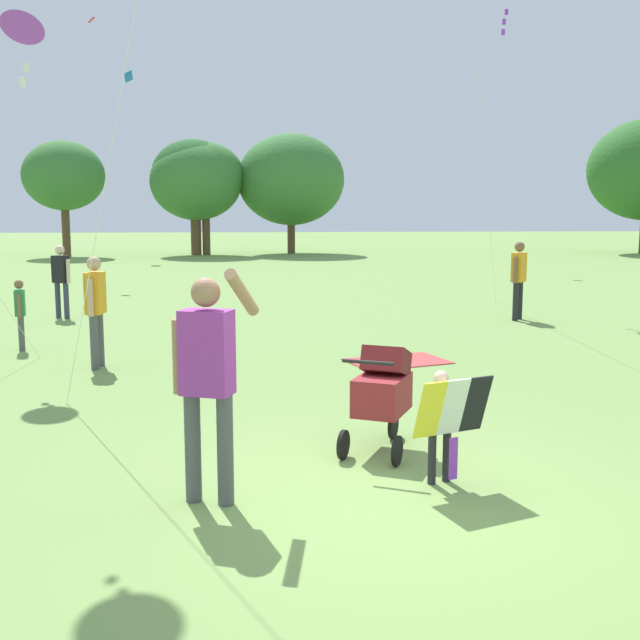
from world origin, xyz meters
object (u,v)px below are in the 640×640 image
object	(u,v)px
person_adult_flyer	(208,369)
person_couple_left	(519,274)
child_with_butterfly_kite	(443,415)
kite_orange_delta	(21,31)
person_kid_running	(20,309)
person_sitting_far	(61,275)
person_red_shirt	(96,303)
stroller	(383,389)
picnic_blanket	(397,361)

from	to	relation	value
person_adult_flyer	person_couple_left	bearing A→B (deg)	59.71
child_with_butterfly_kite	kite_orange_delta	size ratio (longest dim) A/B	0.19
person_kid_running	person_sitting_far	bearing A→B (deg)	93.89
kite_orange_delta	person_adult_flyer	bearing A→B (deg)	-63.53
person_adult_flyer	person_red_shirt	size ratio (longest dim) A/B	1.16
child_with_butterfly_kite	person_couple_left	bearing A→B (deg)	68.53
stroller	person_sitting_far	bearing A→B (deg)	119.94
person_sitting_far	picnic_blanket	size ratio (longest dim) A/B	1.05
child_with_butterfly_kite	stroller	bearing A→B (deg)	110.71
child_with_butterfly_kite	person_kid_running	size ratio (longest dim) A/B	0.85
child_with_butterfly_kite	person_couple_left	size ratio (longest dim) A/B	0.61
person_couple_left	person_sitting_far	bearing A→B (deg)	174.52
child_with_butterfly_kite	person_red_shirt	xyz separation A→B (m)	(-3.94, 5.10, 0.35)
stroller	person_adult_flyer	bearing A→B (deg)	-141.49
stroller	person_sitting_far	xyz separation A→B (m)	(-5.35, 9.28, 0.29)
child_with_butterfly_kite	person_kid_running	world-z (taller)	person_kid_running
person_kid_running	picnic_blanket	bearing A→B (deg)	-13.09
person_couple_left	person_adult_flyer	bearing A→B (deg)	-120.29
child_with_butterfly_kite	stroller	size ratio (longest dim) A/B	0.89
person_red_shirt	person_sitting_far	distance (m)	5.46
kite_orange_delta	stroller	bearing A→B (deg)	-46.50
person_adult_flyer	person_kid_running	world-z (taller)	person_adult_flyer
person_adult_flyer	person_red_shirt	xyz separation A→B (m)	(-1.99, 5.38, -0.13)
person_sitting_far	person_couple_left	size ratio (longest dim) A/B	0.95
person_adult_flyer	person_sitting_far	xyz separation A→B (m)	(-3.77, 10.54, -0.20)
person_kid_running	picnic_blanket	size ratio (longest dim) A/B	0.79
person_kid_running	picnic_blanket	xyz separation A→B (m)	(5.97, -1.39, -0.67)
stroller	person_couple_left	xyz separation A→B (m)	(4.05, 8.38, 0.34)
person_adult_flyer	picnic_blanket	xyz separation A→B (m)	(2.44, 5.52, -1.08)
kite_orange_delta	person_red_shirt	size ratio (longest dim) A/B	3.16
stroller	person_couple_left	world-z (taller)	person_couple_left
child_with_butterfly_kite	person_red_shirt	distance (m)	6.45
kite_orange_delta	picnic_blanket	distance (m)	7.36
stroller	person_sitting_far	distance (m)	10.72
kite_orange_delta	picnic_blanket	bearing A→B (deg)	-6.44
kite_orange_delta	person_couple_left	distance (m)	10.15
person_sitting_far	person_couple_left	xyz separation A→B (m)	(9.40, -0.90, 0.05)
person_sitting_far	picnic_blanket	world-z (taller)	person_sitting_far
child_with_butterfly_kite	person_adult_flyer	bearing A→B (deg)	-171.92
person_red_shirt	person_kid_running	bearing A→B (deg)	135.19
picnic_blanket	person_adult_flyer	bearing A→B (deg)	-113.90
child_with_butterfly_kite	person_sitting_far	distance (m)	11.75
person_adult_flyer	person_kid_running	xyz separation A→B (m)	(-3.52, 6.90, -0.41)
person_couple_left	person_kid_running	xyz separation A→B (m)	(-9.15, -2.73, -0.27)
child_with_butterfly_kite	person_adult_flyer	world-z (taller)	person_adult_flyer
kite_orange_delta	person_couple_left	world-z (taller)	kite_orange_delta
person_sitting_far	person_kid_running	size ratio (longest dim) A/B	1.32
person_red_shirt	picnic_blanket	xyz separation A→B (m)	(4.43, 0.14, -0.95)
person_red_shirt	person_sitting_far	bearing A→B (deg)	109.05
person_adult_flyer	person_kid_running	size ratio (longest dim) A/B	1.64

